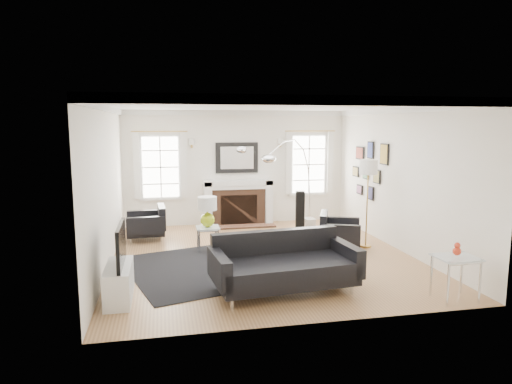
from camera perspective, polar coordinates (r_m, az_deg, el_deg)
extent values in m
plane|color=#90613C|center=(8.69, 0.82, -8.02)|extent=(6.00, 6.00, 0.00)
cube|color=white|center=(11.33, -2.43, 3.06)|extent=(5.50, 0.04, 2.80)
cube|color=white|center=(5.54, 7.53, -2.67)|extent=(5.50, 0.04, 2.80)
cube|color=white|center=(8.26, -18.14, 0.64)|extent=(0.04, 6.00, 2.80)
cube|color=white|center=(9.38, 17.48, 1.55)|extent=(0.04, 6.00, 2.80)
cube|color=white|center=(8.34, 0.86, 10.77)|extent=(5.50, 6.00, 0.02)
cube|color=white|center=(8.34, 0.86, 10.36)|extent=(5.50, 6.00, 0.12)
cube|color=white|center=(11.15, -6.05, -1.48)|extent=(0.18, 0.38, 1.10)
cube|color=white|center=(11.39, 1.49, -1.22)|extent=(0.18, 0.38, 1.10)
cube|color=white|center=(11.17, -2.26, 1.18)|extent=(1.70, 0.38, 0.12)
cube|color=white|center=(11.18, -2.25, 0.67)|extent=(1.50, 0.34, 0.10)
cube|color=brown|center=(11.28, -2.25, -1.83)|extent=(1.30, 0.30, 0.90)
cube|color=black|center=(11.20, -2.17, -2.28)|extent=(0.90, 0.10, 0.76)
cube|color=brown|center=(11.11, -2.01, -4.26)|extent=(1.70, 0.50, 0.04)
cube|color=black|center=(11.27, -2.41, 4.31)|extent=(1.05, 0.06, 0.75)
cube|color=white|center=(11.23, -2.38, 4.29)|extent=(0.82, 0.02, 0.55)
cube|color=white|center=(11.15, -11.85, 3.06)|extent=(1.00, 0.05, 1.60)
cube|color=white|center=(11.12, -11.85, 3.05)|extent=(0.84, 0.02, 1.44)
cube|color=white|center=(11.06, -14.71, 3.18)|extent=(0.14, 0.05, 1.55)
cube|color=white|center=(11.06, -9.00, 3.35)|extent=(0.14, 0.05, 1.55)
cube|color=white|center=(11.73, 6.56, 3.44)|extent=(1.00, 0.05, 1.60)
cube|color=white|center=(11.70, 6.61, 3.43)|extent=(0.84, 0.02, 1.44)
cube|color=white|center=(11.47, 4.11, 3.61)|extent=(0.14, 0.05, 1.55)
cube|color=white|center=(11.82, 9.26, 3.67)|extent=(0.14, 0.05, 1.55)
cube|color=black|center=(9.85, 15.76, 4.57)|extent=(0.03, 0.34, 0.44)
cube|color=gold|center=(9.84, 15.66, 4.57)|extent=(0.01, 0.29, 0.39)
cube|color=black|center=(10.43, 14.13, 5.10)|extent=(0.03, 0.28, 0.38)
cube|color=#344291|center=(10.42, 14.04, 5.10)|extent=(0.01, 0.23, 0.33)
cube|color=black|center=(10.93, 12.86, 4.76)|extent=(0.03, 0.40, 0.30)
cube|color=#9E3F30|center=(10.93, 12.78, 4.76)|extent=(0.01, 0.35, 0.25)
cube|color=black|center=(10.16, 14.87, 1.88)|extent=(0.03, 0.30, 0.30)
cube|color=#988D45|center=(10.15, 14.78, 1.88)|extent=(0.01, 0.25, 0.25)
cube|color=black|center=(10.65, 13.57, 2.49)|extent=(0.03, 0.26, 0.34)
cube|color=#568F63|center=(10.64, 13.48, 2.49)|extent=(0.01, 0.21, 0.29)
cube|color=black|center=(11.15, 12.37, 2.53)|extent=(0.03, 0.32, 0.24)
cube|color=#A68C47|center=(11.14, 12.28, 2.53)|extent=(0.01, 0.27, 0.19)
cube|color=black|center=(10.43, 14.18, -0.14)|extent=(0.03, 0.24, 0.30)
cube|color=navy|center=(10.43, 14.09, -0.15)|extent=(0.01, 0.19, 0.25)
cube|color=black|center=(10.97, 12.83, 0.31)|extent=(0.03, 0.28, 0.22)
cube|color=#9C5B83|center=(10.96, 12.74, 0.31)|extent=(0.01, 0.23, 0.17)
cube|color=white|center=(6.84, -16.76, -10.80)|extent=(0.35, 1.00, 0.50)
cube|color=black|center=(6.67, -16.53, -6.32)|extent=(0.05, 1.00, 0.58)
cube|color=black|center=(8.18, -4.11, -9.05)|extent=(3.80, 3.44, 0.01)
cube|color=black|center=(6.84, 3.65, -9.86)|extent=(2.11, 1.15, 0.34)
cube|color=black|center=(7.15, 2.44, -6.96)|extent=(2.03, 0.36, 0.56)
cube|color=black|center=(6.52, -4.61, -9.54)|extent=(0.25, 0.97, 0.43)
cube|color=black|center=(7.20, 11.12, -7.94)|extent=(0.25, 0.97, 0.43)
cube|color=black|center=(10.12, -13.65, -4.30)|extent=(0.81, 0.81, 0.29)
cube|color=black|center=(10.09, -11.71, -3.04)|extent=(0.18, 0.78, 0.48)
cube|color=black|center=(10.48, -13.71, -3.22)|extent=(0.78, 0.16, 0.37)
cube|color=black|center=(9.72, -13.63, -4.12)|extent=(0.78, 0.16, 0.37)
cube|color=black|center=(9.35, 10.52, -5.30)|extent=(0.98, 0.98, 0.28)
cube|color=black|center=(9.31, 8.47, -4.00)|extent=(0.41, 0.75, 0.47)
cube|color=black|center=(8.96, 10.53, -5.16)|extent=(0.74, 0.39, 0.36)
cube|color=black|center=(9.69, 10.55, -4.13)|extent=(0.74, 0.39, 0.36)
cube|color=silver|center=(7.99, 3.19, -6.17)|extent=(1.03, 1.03, 0.02)
cylinder|color=silver|center=(7.51, 0.57, -8.87)|extent=(0.04, 0.04, 0.46)
cylinder|color=silver|center=(7.75, 7.50, -8.37)|extent=(0.04, 0.04, 0.46)
cylinder|color=silver|center=(8.40, -0.79, -6.98)|extent=(0.04, 0.04, 0.46)
cylinder|color=silver|center=(8.62, 5.44, -6.62)|extent=(0.04, 0.04, 0.46)
cube|color=silver|center=(8.94, -6.06, -4.43)|extent=(0.44, 0.44, 0.02)
cylinder|color=silver|center=(8.80, -7.11, -6.22)|extent=(0.04, 0.04, 0.49)
cylinder|color=silver|center=(8.83, -4.74, -6.12)|extent=(0.04, 0.04, 0.49)
cylinder|color=silver|center=(9.15, -7.29, -5.65)|extent=(0.04, 0.04, 0.49)
cylinder|color=silver|center=(9.18, -5.02, -5.56)|extent=(0.04, 0.04, 0.49)
cube|color=silver|center=(7.03, 23.77, -7.49)|extent=(0.57, 0.48, 0.02)
cylinder|color=silver|center=(6.83, 22.89, -10.58)|extent=(0.04, 0.04, 0.63)
cylinder|color=silver|center=(7.11, 26.20, -10.04)|extent=(0.04, 0.04, 0.63)
cylinder|color=silver|center=(7.14, 21.06, -9.64)|extent=(0.04, 0.04, 0.63)
cylinder|color=silver|center=(7.41, 24.30, -9.17)|extent=(0.04, 0.04, 0.63)
sphere|color=#B3CD19|center=(8.90, -6.08, -3.49)|extent=(0.28, 0.28, 0.28)
cylinder|color=#B3CD19|center=(8.88, -6.09, -2.61)|extent=(0.04, 0.04, 0.11)
cylinder|color=white|center=(8.84, -6.11, -1.43)|extent=(0.37, 0.37, 0.26)
sphere|color=red|center=(7.01, 23.82, -6.80)|extent=(0.12, 0.12, 0.12)
sphere|color=red|center=(6.99, 23.86, -6.12)|extent=(0.08, 0.08, 0.08)
cube|color=silver|center=(11.29, 6.65, -3.73)|extent=(0.23, 0.37, 0.18)
ellipsoid|color=silver|center=(9.65, 1.59, 4.19)|extent=(0.31, 0.31, 0.19)
cylinder|color=#BC9341|center=(9.59, 13.54, -6.56)|extent=(0.22, 0.22, 0.03)
cylinder|color=#BC9341|center=(9.43, 13.70, -2.04)|extent=(0.03, 0.03, 1.57)
cylinder|color=white|center=(9.31, 13.88, 3.06)|extent=(0.36, 0.36, 0.29)
cube|color=black|center=(10.41, 5.52, -2.54)|extent=(0.23, 0.23, 0.97)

